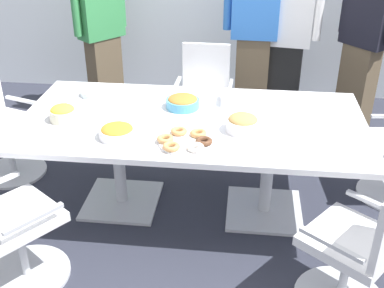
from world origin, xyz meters
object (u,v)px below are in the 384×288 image
(plate_stack, at_px, (94,93))
(person_standing_2, at_px, (288,37))
(snack_bowl_chips_orange, at_px, (117,131))
(snack_bowl_pretzels, at_px, (183,102))
(person_standing_0, at_px, (101,30))
(person_standing_3, at_px, (365,36))
(snack_bowl_cookies, at_px, (243,123))
(conference_table, at_px, (192,135))
(person_standing_1, at_px, (255,28))
(donut_platter, at_px, (185,141))
(office_chair_0, at_px, (1,130))
(snack_bowl_chips_yellow, at_px, (63,113))
(office_chair_2, at_px, (359,253))
(napkin_pile, at_px, (234,99))
(office_chair_4, at_px, (204,101))
(office_chair_1, at_px, (8,229))

(plate_stack, bearing_deg, person_standing_2, 40.06)
(snack_bowl_chips_orange, bearing_deg, snack_bowl_pretzels, 55.04)
(person_standing_0, relative_size, plate_stack, 8.71)
(person_standing_3, relative_size, snack_bowl_cookies, 8.19)
(conference_table, distance_m, person_standing_1, 1.70)
(person_standing_0, xyz_separation_m, donut_platter, (1.11, -2.02, -0.13))
(conference_table, relative_size, donut_platter, 6.81)
(office_chair_0, distance_m, snack_bowl_chips_yellow, 0.96)
(office_chair_0, height_order, person_standing_2, person_standing_2)
(person_standing_0, xyz_separation_m, snack_bowl_chips_yellow, (0.23, -1.78, -0.09))
(snack_bowl_chips_yellow, bearing_deg, person_standing_1, 53.09)
(person_standing_0, bearing_deg, donut_platter, 68.73)
(person_standing_2, distance_m, donut_platter, 2.13)
(office_chair_2, relative_size, person_standing_0, 0.53)
(plate_stack, distance_m, napkin_pile, 1.08)
(office_chair_0, height_order, person_standing_1, person_standing_1)
(snack_bowl_cookies, distance_m, napkin_pile, 0.46)
(office_chair_4, relative_size, snack_bowl_pretzels, 3.75)
(conference_table, xyz_separation_m, person_standing_1, (0.42, 1.61, 0.34))
(person_standing_0, height_order, snack_bowl_cookies, person_standing_0)
(office_chair_1, relative_size, person_standing_3, 0.51)
(office_chair_2, height_order, person_standing_1, person_standing_1)
(conference_table, distance_m, office_chair_2, 1.37)
(napkin_pile, bearing_deg, snack_bowl_cookies, -81.19)
(office_chair_1, xyz_separation_m, person_standing_2, (1.73, 2.53, 0.48))
(conference_table, bearing_deg, plate_stack, 157.47)
(office_chair_4, distance_m, snack_bowl_chips_yellow, 1.55)
(conference_table, xyz_separation_m, person_standing_2, (0.74, 1.63, 0.26))
(person_standing_2, height_order, snack_bowl_chips_yellow, person_standing_2)
(office_chair_2, relative_size, snack_bowl_chips_orange, 3.90)
(person_standing_1, bearing_deg, person_standing_0, 0.45)
(person_standing_0, bearing_deg, person_standing_3, 128.01)
(snack_bowl_chips_yellow, height_order, donut_platter, snack_bowl_chips_yellow)
(person_standing_0, bearing_deg, person_standing_2, 129.09)
(office_chair_2, xyz_separation_m, snack_bowl_cookies, (-0.67, 0.73, 0.40))
(person_standing_2, bearing_deg, snack_bowl_cookies, 85.90)
(office_chair_0, xyz_separation_m, snack_bowl_cookies, (1.98, -0.48, 0.40))
(donut_platter, bearing_deg, snack_bowl_cookies, 31.26)
(office_chair_0, bearing_deg, office_chair_2, 83.46)
(office_chair_1, bearing_deg, snack_bowl_chips_orange, 83.10)
(napkin_pile, bearing_deg, snack_bowl_chips_orange, -138.80)
(plate_stack, bearing_deg, conference_table, -22.53)
(person_standing_3, bearing_deg, person_standing_0, 46.54)
(person_standing_1, xyz_separation_m, snack_bowl_chips_yellow, (-1.30, -1.73, -0.16))
(person_standing_1, distance_m, person_standing_2, 0.33)
(person_standing_3, bearing_deg, office_chair_0, 70.48)
(person_standing_2, height_order, donut_platter, person_standing_2)
(office_chair_1, bearing_deg, snack_bowl_chips_yellow, 118.79)
(conference_table, xyz_separation_m, snack_bowl_cookies, (0.35, -0.15, 0.18))
(plate_stack, bearing_deg, office_chair_1, -98.56)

